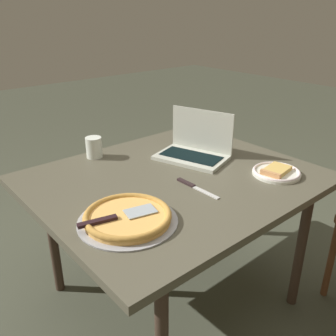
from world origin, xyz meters
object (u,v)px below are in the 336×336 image
pizza_plate (276,172)px  drink_cup (94,147)px  dining_table (174,188)px  pizza_tray (127,217)px  table_knife (193,186)px  laptop (195,148)px

pizza_plate → drink_cup: (-0.53, 0.74, 0.04)m
dining_table → pizza_tray: (-0.39, -0.18, 0.08)m
pizza_tray → drink_cup: size_ratio=3.41×
pizza_tray → table_knife: bearing=7.1°
table_knife → drink_cup: size_ratio=2.23×
dining_table → pizza_tray: bearing=-154.5°
pizza_plate → drink_cup: bearing=125.7°
laptop → pizza_tray: laptop is taller
laptop → pizza_plate: laptop is taller
laptop → drink_cup: size_ratio=3.73×
table_knife → pizza_tray: bearing=-172.9°
pizza_tray → drink_cup: drink_cup is taller
pizza_tray → drink_cup: 0.66m
pizza_plate → drink_cup: 0.91m
dining_table → laptop: (0.23, 0.11, 0.11)m
table_knife → drink_cup: bearing=104.5°
laptop → table_knife: laptop is taller
pizza_tray → table_knife: (0.38, 0.05, -0.02)m
pizza_plate → table_knife: pizza_plate is taller
pizza_plate → pizza_tray: (-0.76, 0.11, 0.01)m
laptop → drink_cup: laptop is taller
dining_table → drink_cup: size_ratio=11.56×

